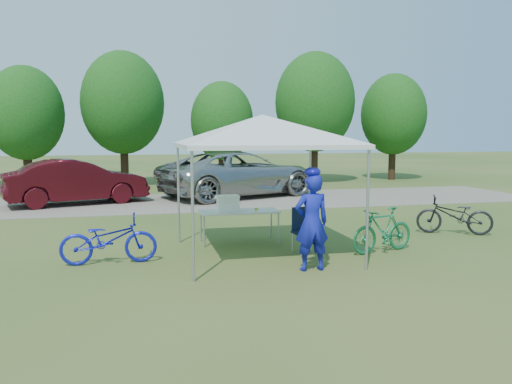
# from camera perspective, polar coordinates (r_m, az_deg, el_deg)

# --- Properties ---
(ground) EXTENTS (100.00, 100.00, 0.00)m
(ground) POSITION_cam_1_polar(r_m,az_deg,el_deg) (9.88, 0.70, -7.18)
(ground) COLOR #2D5119
(ground) RESTS_ON ground
(gravel_strip) EXTENTS (24.00, 5.00, 0.02)m
(gravel_strip) POSITION_cam_1_polar(r_m,az_deg,el_deg) (17.63, -5.49, -1.06)
(gravel_strip) COLOR gray
(gravel_strip) RESTS_ON ground
(canopy) EXTENTS (4.53, 4.53, 3.00)m
(canopy) POSITION_cam_1_polar(r_m,az_deg,el_deg) (9.60, 0.72, 8.38)
(canopy) COLOR #A5A5AA
(canopy) RESTS_ON ground
(treeline) EXTENTS (24.89, 4.28, 6.30)m
(treeline) POSITION_cam_1_polar(r_m,az_deg,el_deg) (23.48, -8.29, 9.42)
(treeline) COLOR #382314
(treeline) RESTS_ON ground
(folding_table) EXTENTS (1.71, 0.71, 0.70)m
(folding_table) POSITION_cam_1_polar(r_m,az_deg,el_deg) (10.88, -1.94, -2.37)
(folding_table) COLOR white
(folding_table) RESTS_ON ground
(folding_chair) EXTENTS (0.52, 0.54, 0.92)m
(folding_chair) POSITION_cam_1_polar(r_m,az_deg,el_deg) (9.90, 5.59, -3.96)
(folding_chair) COLOR black
(folding_chair) RESTS_ON ground
(cooler) EXTENTS (0.48, 0.32, 0.34)m
(cooler) POSITION_cam_1_polar(r_m,az_deg,el_deg) (10.80, -3.23, -1.28)
(cooler) COLOR white
(cooler) RESTS_ON folding_table
(ice_cream_cup) EXTENTS (0.08, 0.08, 0.06)m
(ice_cream_cup) POSITION_cam_1_polar(r_m,az_deg,el_deg) (10.89, 0.03, -1.97)
(ice_cream_cup) COLOR yellow
(ice_cream_cup) RESTS_ON folding_table
(cyclist) EXTENTS (0.63, 0.42, 1.68)m
(cyclist) POSITION_cam_1_polar(r_m,az_deg,el_deg) (8.67, 6.38, -3.49)
(cyclist) COLOR #141CA5
(cyclist) RESTS_ON ground
(bike_blue) EXTENTS (1.72, 0.62, 0.90)m
(bike_blue) POSITION_cam_1_polar(r_m,az_deg,el_deg) (9.50, -16.48, -5.22)
(bike_blue) COLOR #141CB4
(bike_blue) RESTS_ON ground
(bike_green) EXTENTS (1.56, 0.81, 0.90)m
(bike_green) POSITION_cam_1_polar(r_m,az_deg,el_deg) (10.30, 14.29, -4.24)
(bike_green) COLOR #186D40
(bike_green) RESTS_ON ground
(bike_dark) EXTENTS (1.80, 1.33, 0.90)m
(bike_dark) POSITION_cam_1_polar(r_m,az_deg,el_deg) (12.69, 21.75, -2.49)
(bike_dark) COLOR black
(bike_dark) RESTS_ON ground
(minivan) EXTENTS (6.76, 4.93, 1.71)m
(minivan) POSITION_cam_1_polar(r_m,az_deg,el_deg) (18.90, -1.90, 2.11)
(minivan) COLOR #AAAAA5
(minivan) RESTS_ON gravel_strip
(sedan) EXTENTS (4.84, 2.94, 1.51)m
(sedan) POSITION_cam_1_polar(r_m,az_deg,el_deg) (17.83, -19.82, 1.13)
(sedan) COLOR #440B12
(sedan) RESTS_ON gravel_strip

